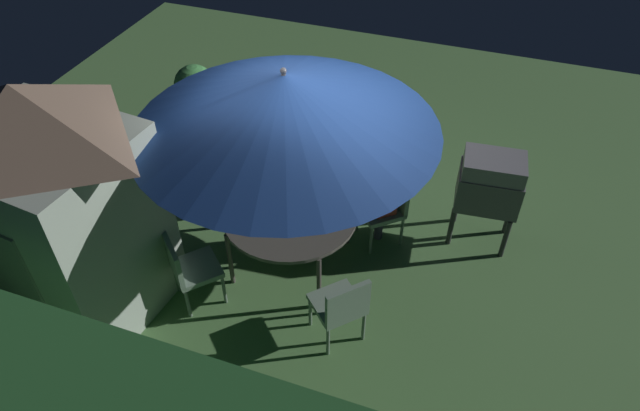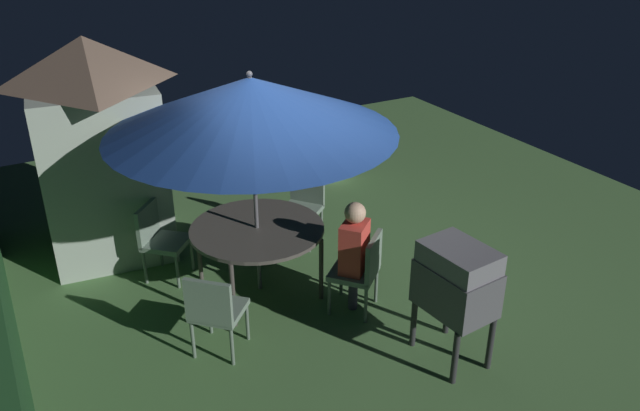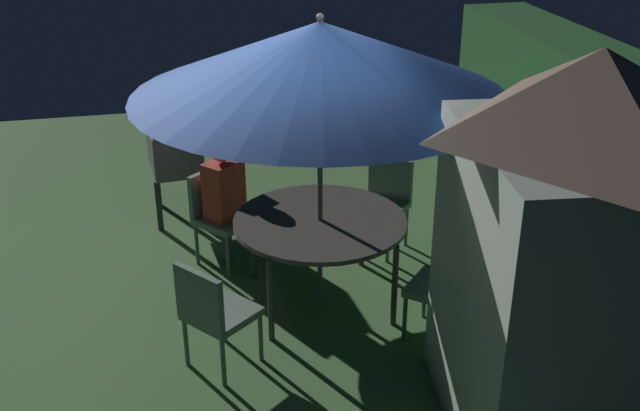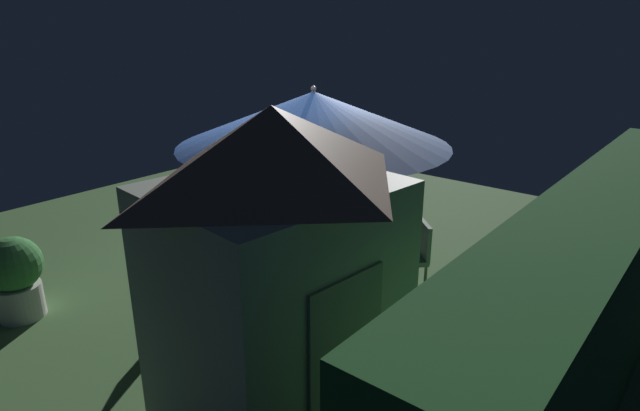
{
  "view_description": "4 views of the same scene",
  "coord_description": "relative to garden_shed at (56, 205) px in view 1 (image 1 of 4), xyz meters",
  "views": [
    {
      "loc": [
        -1.68,
        4.78,
        4.92
      ],
      "look_at": [
        -0.19,
        0.57,
        0.93
      ],
      "focal_mm": 32.05,
      "sensor_mm": 36.0,
      "label": 1
    },
    {
      "loc": [
        -5.55,
        2.99,
        4.03
      ],
      "look_at": [
        -0.12,
        -0.03,
        1.0
      ],
      "focal_mm": 35.93,
      "sensor_mm": 36.0,
      "label": 2
    },
    {
      "loc": [
        5.77,
        -0.62,
        3.64
      ],
      "look_at": [
        0.01,
        0.64,
        0.85
      ],
      "focal_mm": 43.15,
      "sensor_mm": 36.0,
      "label": 3
    },
    {
      "loc": [
        4.47,
        4.23,
        3.13
      ],
      "look_at": [
        0.07,
        0.66,
        1.15
      ],
      "focal_mm": 29.65,
      "sensor_mm": 36.0,
      "label": 4
    }
  ],
  "objects": [
    {
      "name": "chair_toward_house",
      "position": [
        -2.73,
        -0.38,
        -0.81
      ],
      "size": [
        0.65,
        0.65,
        0.9
      ],
      "color": "slate",
      "rests_on": "ground"
    },
    {
      "name": "chair_toward_hedge",
      "position": [
        -1.08,
        -0.33,
        -0.81
      ],
      "size": [
        0.65,
        0.65,
        0.9
      ],
      "color": "slate",
      "rests_on": "ground"
    },
    {
      "name": "potted_plant_by_shed",
      "position": [
        0.54,
        -3.45,
        -0.82
      ],
      "size": [
        0.6,
        0.6,
        0.95
      ],
      "color": "silver",
      "rests_on": "ground"
    },
    {
      "name": "chair_near_shed",
      "position": [
        -2.78,
        -1.98,
        -0.81
      ],
      "size": [
        0.65,
        0.65,
        0.9
      ],
      "color": "slate",
      "rests_on": "ground"
    },
    {
      "name": "garden_shed",
      "position": [
        0.0,
        0.0,
        0.0
      ],
      "size": [
        1.83,
        1.62,
        2.62
      ],
      "color": "gray",
      "rests_on": "ground"
    },
    {
      "name": "patio_table",
      "position": [
        -1.88,
        -1.2,
        -0.6
      ],
      "size": [
        1.46,
        1.46,
        0.78
      ],
      "color": "#47423D",
      "rests_on": "ground"
    },
    {
      "name": "chair_far_side",
      "position": [
        -1.09,
        -2.19,
        -0.81
      ],
      "size": [
        0.65,
        0.65,
        0.9
      ],
      "color": "slate",
      "rests_on": "ground"
    },
    {
      "name": "ground_plane",
      "position": [
        -2.01,
        -1.82,
        -1.33
      ],
      "size": [
        11.0,
        11.0,
        0.0
      ],
      "primitive_type": "plane",
      "color": "#47703D"
    },
    {
      "name": "person_in_red",
      "position": [
        -2.71,
        -1.93,
        -0.55
      ],
      "size": [
        0.4,
        0.41,
        1.26
      ],
      "color": "#CC3D33",
      "rests_on": "ground"
    },
    {
      "name": "bbq_grill",
      "position": [
        -3.84,
        -2.32,
        -0.49
      ],
      "size": [
        0.74,
        0.56,
        1.2
      ],
      "color": "#47474C",
      "rests_on": "ground"
    },
    {
      "name": "patio_umbrella",
      "position": [
        -1.88,
        -1.2,
        0.81
      ],
      "size": [
        2.96,
        2.96,
        2.49
      ],
      "color": "#4C4C51",
      "rests_on": "ground"
    }
  ]
}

